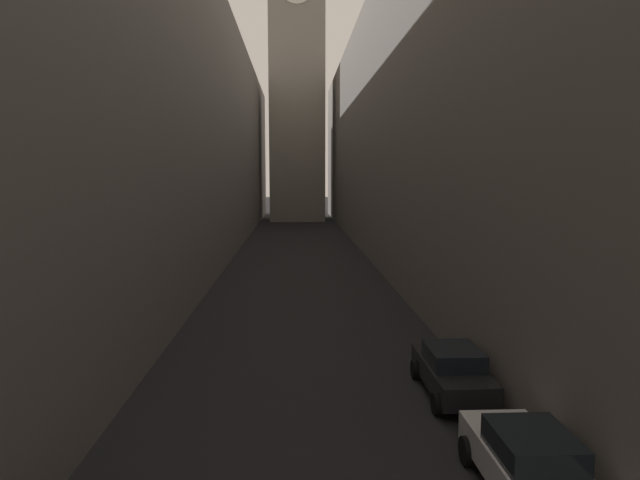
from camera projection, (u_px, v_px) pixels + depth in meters
name	position (u px, v px, depth m)	size (l,w,h in m)	color
ground_plane	(300.00, 262.00, 43.35)	(264.00, 264.00, 0.00)	black
building_block_left	(155.00, 132.00, 43.65)	(11.67, 108.00, 20.22)	slate
building_block_right	(445.00, 127.00, 44.64)	(12.43, 108.00, 21.21)	slate
clock_tower	(296.00, 9.00, 80.92)	(8.84, 8.84, 59.19)	gray
parked_car_right_third	(530.00, 465.00, 11.45)	(1.87, 4.38, 1.56)	silver
parked_car_right_far	(453.00, 371.00, 17.05)	(1.88, 4.15, 1.52)	black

